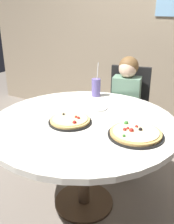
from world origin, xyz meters
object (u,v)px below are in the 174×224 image
Objects in this scene: pizza_cheese at (70,120)px; plate_small at (96,108)px; chair_wooden at (127,108)px; diner_child at (124,119)px; soda_cup at (96,87)px; dining_table at (84,131)px; pizza_veggie at (136,133)px.

pizza_cheese is 1.71× the size of plate_small.
chair_wooden is 0.88× the size of diner_child.
chair_wooden reaches higher than plate_small.
diner_child reaches higher than pizza_cheese.
plate_small is (-0.06, -0.46, 0.27)m from diner_child.
soda_cup reaches higher than plate_small.
dining_table is at bearing -88.74° from chair_wooden.
chair_wooden reaches higher than dining_table.
diner_child is at bearing 83.09° from plate_small.
pizza_veggie is 0.47m from pizza_cheese.
chair_wooden is 3.09× the size of pizza_cheese.
diner_child is at bearing 44.59° from soda_cup.
pizza_veggie is at bearing -62.52° from diner_child.
soda_cup is 1.70× the size of plate_small.
pizza_veggie is at bearing -65.34° from chair_wooden.
pizza_veggie is 1.17× the size of soda_cup.
pizza_cheese is (-0.07, -0.08, 0.10)m from dining_table.
chair_wooden is 0.68m from plate_small.
diner_child is 3.53× the size of soda_cup.
pizza_veggie is (0.39, -0.75, 0.28)m from diner_child.
chair_wooden reaches higher than pizza_cheese.
chair_wooden is 1.05m from pizza_veggie.
dining_table is 3.79× the size of pizza_veggie.
plate_small is at bearing 85.68° from pizza_cheese.
pizza_cheese is at bearing -94.32° from plate_small.
pizza_cheese is 0.61m from soda_cup.
pizza_cheese is 0.34m from plate_small.
pizza_veggie is 0.81m from soda_cup.
plate_small is (0.15, -0.26, -0.08)m from soda_cup.
diner_child is (0.04, -0.18, -0.05)m from chair_wooden.
pizza_cheese is (-0.05, -0.98, 0.24)m from chair_wooden.
soda_cup is (-0.12, 0.60, 0.06)m from pizza_cheese.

